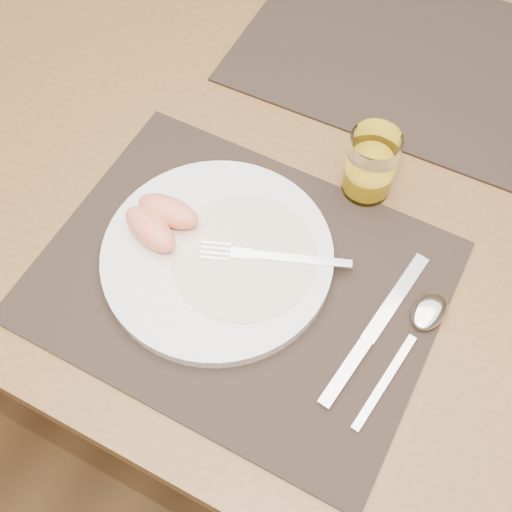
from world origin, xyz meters
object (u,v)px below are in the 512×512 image
object	(u,v)px
placemat_far	(402,52)
spoon	(423,320)
table	(320,190)
fork	(262,256)
placemat_near	(240,280)
juice_glass	(370,167)
plate	(217,256)
knife	(367,340)

from	to	relation	value
placemat_far	spoon	xyz separation A→B (m)	(0.17, -0.39, 0.01)
table	placemat_far	distance (m)	0.24
table	fork	world-z (taller)	fork
placemat_near	placemat_far	size ratio (longest dim) A/B	1.00
spoon	fork	bearing A→B (deg)	-175.49
fork	juice_glass	world-z (taller)	juice_glass
placemat_far	juice_glass	size ratio (longest dim) A/B	4.87
table	juice_glass	world-z (taller)	juice_glass
placemat_near	plate	distance (m)	0.04
placemat_far	knife	size ratio (longest dim) A/B	2.05
fork	juice_glass	distance (m)	0.17
placemat_near	juice_glass	distance (m)	0.21
fork	spoon	bearing A→B (deg)	4.51
plate	spoon	xyz separation A→B (m)	(0.24, 0.03, -0.00)
placemat_far	spoon	world-z (taller)	spoon
plate	juice_glass	size ratio (longest dim) A/B	2.92
table	placemat_near	bearing A→B (deg)	-92.51
plate	placemat_near	bearing A→B (deg)	-18.02
table	plate	size ratio (longest dim) A/B	5.19
placemat_far	plate	xyz separation A→B (m)	(-0.07, -0.43, 0.01)
placemat_near	table	bearing A→B (deg)	87.49
placemat_near	placemat_far	bearing A→B (deg)	85.88
knife	placemat_near	bearing A→B (deg)	178.76
plate	juice_glass	distance (m)	0.21
placemat_far	plate	world-z (taller)	plate
placemat_far	table	bearing A→B (deg)	-95.73
placemat_far	knife	world-z (taller)	knife
placemat_near	spoon	distance (m)	0.21
table	placemat_near	world-z (taller)	placemat_near
spoon	knife	bearing A→B (deg)	-133.25
plate	fork	distance (m)	0.05
placemat_far	plate	distance (m)	0.43
table	spoon	bearing A→B (deg)	-41.61
placemat_far	plate	size ratio (longest dim) A/B	1.67
placemat_near	plate	bearing A→B (deg)	161.98
placemat_near	plate	size ratio (longest dim) A/B	1.67
fork	spoon	world-z (taller)	fork
table	placemat_far	bearing A→B (deg)	84.27
placemat_near	spoon	size ratio (longest dim) A/B	2.34
placemat_far	spoon	size ratio (longest dim) A/B	2.34
plate	knife	distance (m)	0.20
juice_glass	placemat_far	bearing A→B (deg)	100.54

